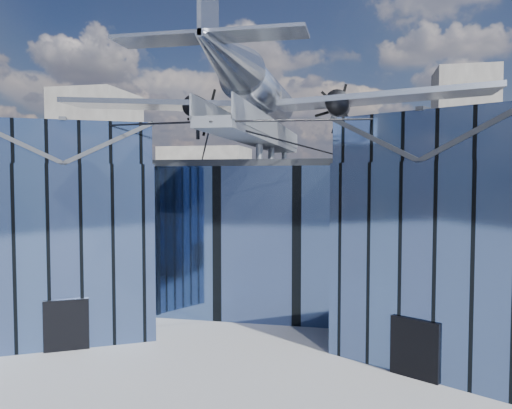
# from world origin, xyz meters

# --- Properties ---
(ground_plane) EXTENTS (120.00, 120.00, 0.00)m
(ground_plane) POSITION_xyz_m (0.00, 0.00, 0.00)
(ground_plane) COLOR gray
(museum) EXTENTS (32.88, 24.50, 17.60)m
(museum) POSITION_xyz_m (0.00, 5.82, 5.54)
(museum) COLOR #445C8C
(museum) RESTS_ON ground
(bg_towers) EXTENTS (77.00, 24.50, 26.00)m
(bg_towers) POSITION_xyz_m (1.45, 50.49, 10.01)
(bg_towers) COLOR gray
(bg_towers) RESTS_ON ground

